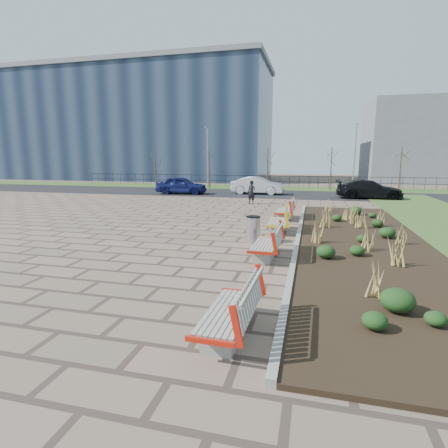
% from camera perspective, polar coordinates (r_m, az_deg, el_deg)
% --- Properties ---
extents(ground, '(120.00, 120.00, 0.00)m').
position_cam_1_polar(ground, '(9.88, -12.92, -7.92)').
color(ground, '#735C4F').
rests_on(ground, ground).
extents(planting_bed, '(4.50, 18.00, 0.10)m').
position_cam_1_polar(planting_bed, '(13.78, 21.72, -2.86)').
color(planting_bed, black).
rests_on(planting_bed, ground).
extents(planting_curb, '(0.16, 18.00, 0.15)m').
position_cam_1_polar(planting_curb, '(13.65, 12.00, -2.34)').
color(planting_curb, gray).
rests_on(planting_curb, ground).
extents(grass_verge_far, '(80.00, 5.00, 0.04)m').
position_cam_1_polar(grass_verge_far, '(36.69, 7.32, 5.87)').
color(grass_verge_far, '#33511E').
rests_on(grass_verge_far, ground).
extents(road, '(80.00, 7.00, 0.02)m').
position_cam_1_polar(road, '(30.77, 5.97, 4.94)').
color(road, black).
rests_on(road, ground).
extents(bench_a, '(0.96, 2.12, 1.00)m').
position_cam_1_polar(bench_a, '(6.34, 0.60, -13.65)').
color(bench_a, red).
rests_on(bench_a, ground).
extents(bench_b, '(0.94, 2.12, 1.00)m').
position_cam_1_polar(bench_b, '(11.09, 6.77, -2.96)').
color(bench_b, '#AF1E0B').
rests_on(bench_b, ground).
extents(bench_c, '(0.97, 2.13, 1.00)m').
position_cam_1_polar(bench_c, '(15.00, 8.77, 0.60)').
color(bench_c, yellow).
rests_on(bench_c, ground).
extents(bench_d, '(0.90, 2.10, 1.00)m').
position_cam_1_polar(bench_d, '(18.21, 9.76, 2.37)').
color(bench_d, red).
rests_on(bench_d, ground).
extents(litter_bin, '(0.52, 0.52, 0.98)m').
position_cam_1_polar(litter_bin, '(13.01, 4.76, -0.92)').
color(litter_bin, '#B2B2B7').
rests_on(litter_bin, ground).
extents(pedestrian, '(0.68, 0.57, 1.59)m').
position_cam_1_polar(pedestrian, '(23.82, 4.49, 5.17)').
color(pedestrian, black).
rests_on(pedestrian, ground).
extents(car_blue, '(4.51, 2.16, 1.49)m').
position_cam_1_polar(car_blue, '(30.59, -6.97, 6.31)').
color(car_blue, '#121850').
rests_on(car_blue, road).
extents(car_silver, '(4.55, 1.72, 1.48)m').
position_cam_1_polar(car_silver, '(30.29, 5.52, 6.29)').
color(car_silver, '#ABAFB3').
rests_on(car_silver, road).
extents(car_black, '(4.90, 2.05, 1.41)m').
position_cam_1_polar(car_black, '(29.06, 22.60, 5.26)').
color(car_black, black).
rests_on(car_black, road).
extents(tree_a, '(1.40, 1.40, 4.00)m').
position_cam_1_polar(tree_a, '(38.46, -11.16, 9.00)').
color(tree_a, '#4C3D2D').
rests_on(tree_a, grass_verge_far).
extents(tree_b, '(1.40, 1.40, 4.00)m').
position_cam_1_polar(tree_b, '(36.32, -2.45, 9.09)').
color(tree_b, '#4C3D2D').
rests_on(tree_b, grass_verge_far).
extents(tree_c, '(1.40, 1.40, 4.00)m').
position_cam_1_polar(tree_c, '(35.09, 7.10, 8.96)').
color(tree_c, '#4C3D2D').
rests_on(tree_c, grass_verge_far).
extents(tree_d, '(1.40, 1.40, 4.00)m').
position_cam_1_polar(tree_d, '(34.86, 17.05, 8.56)').
color(tree_d, '#4C3D2D').
rests_on(tree_d, grass_verge_far).
extents(tree_e, '(1.40, 1.40, 4.00)m').
position_cam_1_polar(tree_e, '(35.65, 26.80, 7.92)').
color(tree_e, '#4C3D2D').
rests_on(tree_e, grass_verge_far).
extents(lamp_west, '(0.24, 0.60, 6.00)m').
position_cam_1_polar(lamp_west, '(35.83, -2.69, 10.67)').
color(lamp_west, gray).
rests_on(lamp_west, grass_verge_far).
extents(lamp_east, '(0.24, 0.60, 6.00)m').
position_cam_1_polar(lamp_east, '(34.50, 20.54, 10.00)').
color(lamp_east, gray).
rests_on(lamp_east, grass_verge_far).
extents(railing_fence, '(44.00, 0.10, 1.20)m').
position_cam_1_polar(railing_fence, '(38.13, 7.62, 6.98)').
color(railing_fence, black).
rests_on(railing_fence, grass_verge_far).
extents(building_glass, '(40.00, 14.00, 15.00)m').
position_cam_1_polar(building_glass, '(55.19, -14.95, 15.01)').
color(building_glass, '#192338').
rests_on(building_glass, ground).
extents(building_grey, '(18.00, 12.00, 10.00)m').
position_cam_1_polar(building_grey, '(52.71, 32.09, 11.24)').
color(building_grey, slate).
rests_on(building_grey, ground).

